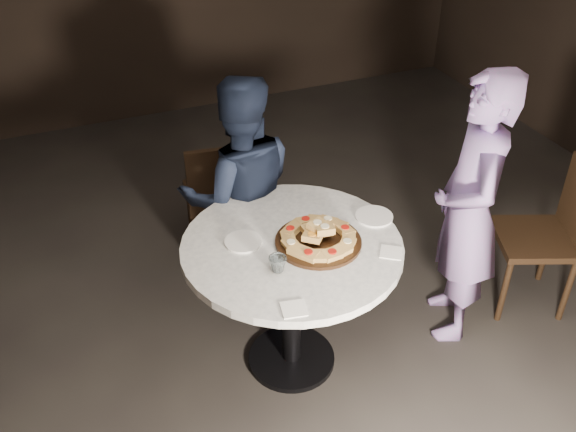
{
  "coord_description": "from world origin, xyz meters",
  "views": [
    {
      "loc": [
        -1.12,
        -2.2,
        2.7
      ],
      "look_at": [
        -0.15,
        0.14,
        0.95
      ],
      "focal_mm": 40.0,
      "sensor_mm": 36.0,
      "label": 1
    }
  ],
  "objects_px": {
    "table": "(292,268)",
    "diner_navy": "(240,196)",
    "serving_board": "(318,242)",
    "focaccia_pile": "(318,236)",
    "chair_far": "(220,193)",
    "chair_right": "(554,228)",
    "water_glass": "(278,264)",
    "diner_teal": "(468,211)"
  },
  "relations": [
    {
      "from": "table",
      "to": "diner_navy",
      "type": "bearing_deg",
      "value": 94.31
    },
    {
      "from": "table",
      "to": "serving_board",
      "type": "xyz_separation_m",
      "value": [
        0.12,
        -0.05,
        0.16
      ]
    },
    {
      "from": "table",
      "to": "diner_navy",
      "type": "distance_m",
      "value": 0.65
    },
    {
      "from": "focaccia_pile",
      "to": "chair_far",
      "type": "distance_m",
      "value": 1.15
    },
    {
      "from": "table",
      "to": "chair_right",
      "type": "distance_m",
      "value": 1.61
    },
    {
      "from": "table",
      "to": "chair_right",
      "type": "height_order",
      "value": "chair_right"
    },
    {
      "from": "chair_right",
      "to": "diner_navy",
      "type": "height_order",
      "value": "diner_navy"
    },
    {
      "from": "table",
      "to": "water_glass",
      "type": "relative_size",
      "value": 16.13
    },
    {
      "from": "water_glass",
      "to": "chair_right",
      "type": "height_order",
      "value": "chair_right"
    },
    {
      "from": "table",
      "to": "water_glass",
      "type": "xyz_separation_m",
      "value": [
        -0.14,
        -0.17,
        0.19
      ]
    },
    {
      "from": "serving_board",
      "to": "diner_teal",
      "type": "height_order",
      "value": "diner_teal"
    },
    {
      "from": "serving_board",
      "to": "diner_navy",
      "type": "relative_size",
      "value": 0.29
    },
    {
      "from": "chair_right",
      "to": "diner_teal",
      "type": "bearing_deg",
      "value": -71.43
    },
    {
      "from": "water_glass",
      "to": "diner_teal",
      "type": "bearing_deg",
      "value": 5.01
    },
    {
      "from": "water_glass",
      "to": "chair_far",
      "type": "relative_size",
      "value": 0.09
    },
    {
      "from": "table",
      "to": "diner_teal",
      "type": "xyz_separation_m",
      "value": [
        0.98,
        -0.07,
        0.13
      ]
    },
    {
      "from": "diner_navy",
      "to": "focaccia_pile",
      "type": "bearing_deg",
      "value": 113.07
    },
    {
      "from": "chair_right",
      "to": "focaccia_pile",
      "type": "bearing_deg",
      "value": -70.31
    },
    {
      "from": "diner_teal",
      "to": "table",
      "type": "bearing_deg",
      "value": -69.65
    },
    {
      "from": "focaccia_pile",
      "to": "chair_far",
      "type": "relative_size",
      "value": 0.42
    },
    {
      "from": "focaccia_pile",
      "to": "chair_right",
      "type": "bearing_deg",
      "value": -2.21
    },
    {
      "from": "diner_navy",
      "to": "chair_far",
      "type": "bearing_deg",
      "value": -78.65
    },
    {
      "from": "serving_board",
      "to": "chair_right",
      "type": "relative_size",
      "value": 0.46
    },
    {
      "from": "focaccia_pile",
      "to": "diner_teal",
      "type": "xyz_separation_m",
      "value": [
        0.86,
        -0.02,
        -0.07
      ]
    },
    {
      "from": "table",
      "to": "serving_board",
      "type": "distance_m",
      "value": 0.21
    },
    {
      "from": "diner_teal",
      "to": "focaccia_pile",
      "type": "bearing_deg",
      "value": -67.13
    },
    {
      "from": "diner_navy",
      "to": "chair_right",
      "type": "bearing_deg",
      "value": 165.07
    },
    {
      "from": "table",
      "to": "focaccia_pile",
      "type": "relative_size",
      "value": 3.61
    },
    {
      "from": "table",
      "to": "serving_board",
      "type": "relative_size",
      "value": 3.19
    },
    {
      "from": "focaccia_pile",
      "to": "chair_right",
      "type": "relative_size",
      "value": 0.4
    },
    {
      "from": "focaccia_pile",
      "to": "chair_far",
      "type": "height_order",
      "value": "focaccia_pile"
    },
    {
      "from": "serving_board",
      "to": "focaccia_pile",
      "type": "relative_size",
      "value": 1.13
    },
    {
      "from": "table",
      "to": "chair_right",
      "type": "xyz_separation_m",
      "value": [
        1.6,
        -0.1,
        -0.13
      ]
    },
    {
      "from": "table",
      "to": "water_glass",
      "type": "height_order",
      "value": "water_glass"
    },
    {
      "from": "chair_right",
      "to": "water_glass",
      "type": "bearing_deg",
      "value": -66.04
    },
    {
      "from": "table",
      "to": "diner_navy",
      "type": "relative_size",
      "value": 0.93
    },
    {
      "from": "chair_far",
      "to": "diner_navy",
      "type": "height_order",
      "value": "diner_navy"
    },
    {
      "from": "serving_board",
      "to": "water_glass",
      "type": "xyz_separation_m",
      "value": [
        -0.26,
        -0.12,
        0.03
      ]
    },
    {
      "from": "focaccia_pile",
      "to": "diner_navy",
      "type": "bearing_deg",
      "value": 103.66
    },
    {
      "from": "serving_board",
      "to": "diner_navy",
      "type": "height_order",
      "value": "diner_navy"
    },
    {
      "from": "serving_board",
      "to": "focaccia_pile",
      "type": "height_order",
      "value": "focaccia_pile"
    },
    {
      "from": "chair_right",
      "to": "diner_teal",
      "type": "height_order",
      "value": "diner_teal"
    }
  ]
}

